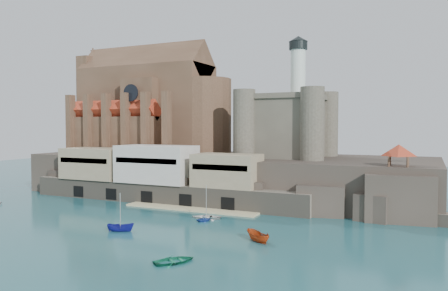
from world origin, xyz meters
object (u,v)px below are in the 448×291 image
pavilion (399,152)px  boat_2 (121,231)px  church (151,110)px  castle_keep (288,123)px

pavilion → boat_2: (-41.17, -29.35, -12.73)m
pavilion → church: bearing=166.5°
castle_keep → boat_2: castle_keep is taller
church → boat_2: size_ratio=10.36×
pavilion → boat_2: pavilion is taller
pavilion → boat_2: bearing=-144.5°
church → castle_keep: church is taller
castle_keep → church: bearing=178.9°
church → boat_2: bearing=-61.1°
castle_keep → boat_2: size_ratio=6.46×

